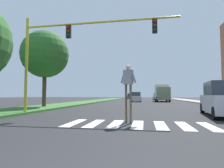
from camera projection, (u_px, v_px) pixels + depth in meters
The scene contains 12 objects.
ground_plane at pixel (143, 102), 30.69m from camera, with size 140.00×140.00×0.00m, color #262628.
crosswalk at pixel (138, 124), 7.40m from camera, with size 5.85×2.20×0.01m.
median_strip at pixel (89, 102), 30.29m from camera, with size 3.97×64.00×0.15m, color #386B2D.
tree_mid at pixel (45, 54), 17.15m from camera, with size 4.38×4.38×7.05m.
sidewalk_right at pixel (206, 103), 27.11m from camera, with size 3.00×64.00×0.15m, color #9E9991.
traffic_light_gantry at pixel (68, 43), 11.22m from camera, with size 9.51×0.30×6.00m.
pedestrian_performer at pixel (128, 84), 7.84m from camera, with size 0.73×0.36×2.49m.
suv_crossing at pixel (224, 100), 10.33m from camera, with size 2.52×4.81×1.97m.
sedan_midblock at pixel (136, 97), 32.73m from camera, with size 1.91×4.10×1.72m.
sedan_distant at pixel (157, 97), 45.67m from camera, with size 2.08×4.67×1.74m.
sedan_far_horizon at pixel (131, 96), 57.39m from camera, with size 2.21×4.62×1.71m.
truck_box_delivery at pixel (162, 93), 34.13m from camera, with size 2.40×6.20×3.10m.
Camera 1 is at (0.30, -1.26, 1.19)m, focal length 29.35 mm.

